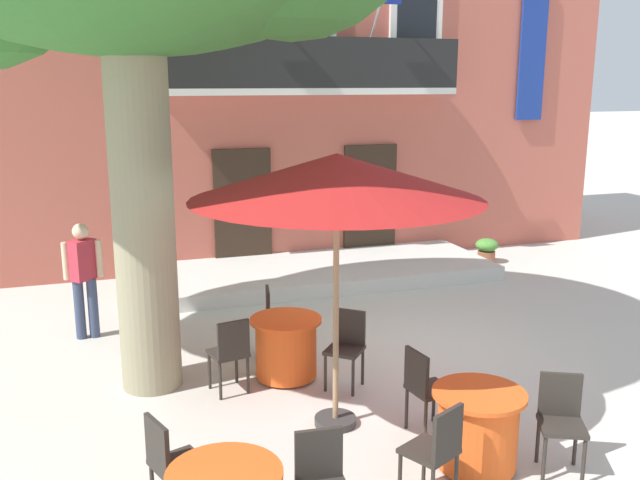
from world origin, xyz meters
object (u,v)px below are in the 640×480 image
Objects in this scene: ground_planter_left at (137,270)px; cafe_chair_middle_0 at (425,385)px; cafe_chair_near_tree_1 at (170,460)px; cafe_umbrella at (337,178)px; cafe_chair_front_1 at (347,343)px; pedestrian_near_entrance at (84,274)px; cafe_chair_middle_1 at (437,448)px; cafe_chair_front_2 at (276,316)px; ground_planter_right at (487,249)px; cafe_chair_middle_2 at (561,416)px; cafe_table_front at (286,347)px; cafe_chair_front_0 at (230,350)px; cafe_table_middle at (477,429)px.

cafe_chair_middle_0 is at bearing -67.75° from ground_planter_left.
cafe_chair_near_tree_1 is 0.31× the size of cafe_umbrella.
cafe_chair_front_1 is at bearing 40.79° from cafe_chair_near_tree_1.
cafe_chair_middle_1 is at bearing -61.48° from pedestrian_near_entrance.
ground_planter_right is (5.19, 3.26, -0.25)m from cafe_chair_front_2.
ground_planter_left is at bearing 115.55° from cafe_chair_middle_2.
cafe_chair_front_1 is 1.30m from cafe_chair_front_2.
cafe_table_front is 0.30× the size of cafe_umbrella.
cafe_chair_middle_1 is 2.94m from cafe_chair_front_0.
cafe_chair_front_1 is at bearing 87.13° from cafe_chair_middle_1.
pedestrian_near_entrance reaches higher than ground_planter_right.
cafe_chair_middle_1 is (-0.64, -0.40, 0.14)m from cafe_table_middle.
cafe_umbrella reaches higher than cafe_chair_near_tree_1.
cafe_chair_near_tree_1 is at bearing -113.17° from cafe_chair_front_0.
pedestrian_near_entrance reaches higher than cafe_table_middle.
cafe_chair_middle_0 is 1.37m from cafe_chair_front_1.
cafe_chair_near_tree_1 is 1.86× the size of ground_planter_right.
pedestrian_near_entrance is at bearing 129.66° from cafe_chair_middle_2.
cafe_chair_middle_2 is at bearing -20.64° from cafe_table_middle.
cafe_chair_middle_2 is at bearing -48.57° from cafe_chair_middle_0.
cafe_chair_middle_0 is at bearing 103.51° from cafe_table_middle.
cafe_chair_near_tree_1 is at bearing 177.79° from cafe_table_middle.
cafe_chair_middle_2 is 7.60m from ground_planter_right.
cafe_chair_middle_0 is (2.61, 0.63, 0.00)m from cafe_chair_near_tree_1.
cafe_chair_middle_1 is at bearing -174.29° from cafe_chair_middle_2.
cafe_chair_middle_2 is at bearing -62.34° from cafe_chair_front_1.
cafe_chair_front_2 is 2.79m from pedestrian_near_entrance.
cafe_chair_middle_0 is 1.00× the size of cafe_chair_middle_2.
cafe_chair_near_tree_1 reaches higher than cafe_table_front.
cafe_chair_middle_1 is 2.47m from cafe_chair_front_1.
pedestrian_near_entrance is (-7.54, -1.82, 0.65)m from ground_planter_right.
cafe_chair_front_1 and cafe_chair_front_2 have the same top height.
cafe_chair_front_1 is 1.22× the size of ground_planter_left.
ground_planter_left is (-2.58, 6.61, 0.02)m from cafe_table_middle.
cafe_chair_middle_2 and cafe_chair_front_1 have the same top height.
cafe_table_middle is at bearing -68.67° from ground_planter_left.
cafe_chair_front_0 reaches higher than cafe_table_front.
cafe_chair_front_0 is 1.00× the size of cafe_chair_front_1.
cafe_umbrella is (-1.67, 1.46, 2.08)m from cafe_chair_middle_2.
ground_planter_left is at bearing 105.49° from cafe_chair_middle_1.
cafe_table_middle reaches higher than ground_planter_left.
cafe_chair_front_2 reaches higher than ground_planter_left.
cafe_chair_middle_2 is 1.86× the size of ground_planter_right.
cafe_chair_front_2 is at bearing 84.17° from cafe_table_front.
cafe_chair_middle_2 is 2.63m from cafe_chair_front_1.
cafe_chair_front_2 reaches higher than ground_planter_right.
cafe_umbrella is (-0.79, 0.46, 2.08)m from cafe_chair_middle_0.
cafe_chair_front_1 is (-0.34, 1.33, 0.00)m from cafe_chair_middle_0.
cafe_chair_front_0 is 1.35m from cafe_chair_front_1.
pedestrian_near_entrance reaches higher than cafe_chair_front_2.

